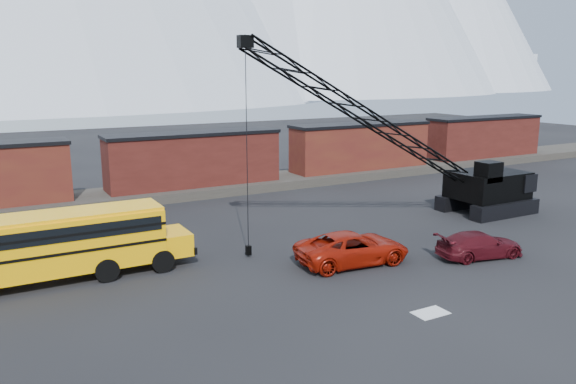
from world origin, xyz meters
name	(u,v)px	position (x,y,z in m)	size (l,w,h in m)	color
ground	(361,283)	(0.00, 0.00, 0.00)	(160.00, 160.00, 0.00)	black
gravel_berm	(195,189)	(0.00, 22.00, 0.35)	(120.00, 5.00, 0.70)	#453F38
boxcar_mid	(194,159)	(0.00, 22.00, 2.76)	(13.70, 3.10, 4.17)	#4E1B15
boxcar_east_near	(361,146)	(16.00, 22.00, 2.76)	(13.70, 3.10, 4.17)	#4A1615
boxcar_east_far	(484,137)	(32.00, 22.00, 2.76)	(13.70, 3.10, 4.17)	#4E1B15
snow_patch	(430,313)	(0.50, -4.00, 0.01)	(1.40, 0.90, 0.02)	silver
school_bus	(58,243)	(-11.91, 6.91, 1.79)	(11.65, 2.65, 3.19)	#FFAE05
red_pickup	(353,248)	(1.24, 2.40, 0.80)	(2.67, 5.78, 1.61)	#951407
maroon_suv	(480,245)	(7.54, -0.01, 0.67)	(1.88, 4.62, 1.34)	#450C13
crawler_crane	(388,130)	(6.54, 6.46, 6.07)	(21.63, 4.20, 11.34)	black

